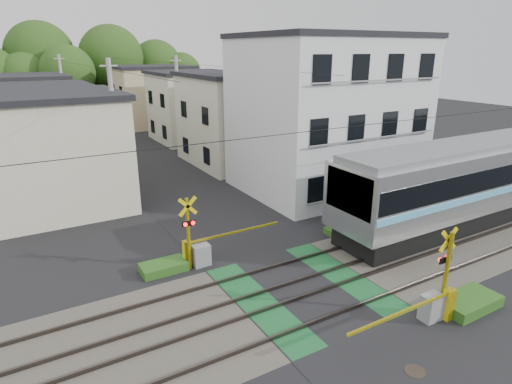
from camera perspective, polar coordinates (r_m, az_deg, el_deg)
ground at (r=16.28m, az=6.27°, el=-12.75°), size 120.00×120.00×0.00m
track_bed at (r=16.26m, az=6.28°, el=-12.64°), size 120.00×120.00×0.14m
crossing_signal_near at (r=15.38m, az=22.83°, el=-13.18°), size 4.74×0.65×3.09m
crossing_signal_far at (r=17.63m, az=-7.68°, el=-7.59°), size 4.74×0.65×3.09m
apartment_block at (r=26.93m, az=9.36°, el=10.23°), size 10.20×8.36×9.30m
houses_row at (r=38.36m, az=-17.06°, el=9.95°), size 22.07×31.35×6.80m
tree_hill at (r=60.97m, az=-23.81°, el=14.31°), size 40.00×13.14×11.83m
catenary at (r=18.84m, az=21.53°, el=2.67°), size 60.00×5.04×7.00m
utility_poles at (r=35.15m, az=-18.11°, el=10.52°), size 7.90×42.00×8.00m
pedestrian at (r=41.91m, az=-17.45°, el=7.33°), size 0.76×0.61×1.81m
manhole_cover at (r=13.46m, az=20.41°, el=-21.50°), size 0.58×0.58×0.02m
weed_patches at (r=17.11m, az=11.31°, el=-10.65°), size 10.25×8.80×0.40m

